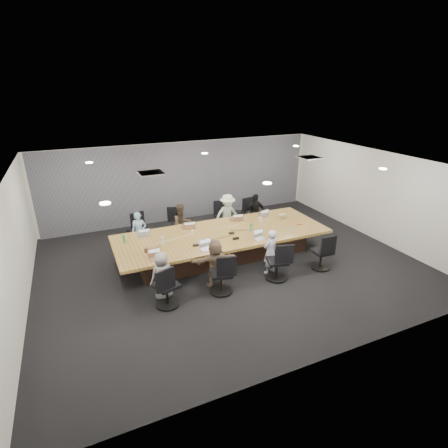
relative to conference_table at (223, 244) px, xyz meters
name	(u,v)px	position (x,y,z in m)	size (l,w,h in m)	color
floor	(230,264)	(0.00, -0.50, -0.40)	(10.00, 8.00, 0.00)	black
ceiling	(230,164)	(0.00, -0.50, 2.40)	(10.00, 8.00, 0.00)	white
wall_back	(184,181)	(0.00, 3.50, 1.00)	(10.00, 2.80, 0.00)	silver
wall_front	(331,295)	(0.00, -4.50, 1.00)	(10.00, 2.80, 0.00)	silver
wall_left	(14,251)	(-5.00, -0.50, 1.00)	(8.00, 2.80, 0.00)	silver
wall_right	(373,194)	(5.00, -0.50, 1.00)	(8.00, 2.80, 0.00)	silver
curtain	(184,181)	(0.00, 3.42, 1.00)	(9.80, 0.04, 2.80)	slate
conference_table	(223,244)	(0.00, 0.00, 0.00)	(6.00, 2.20, 0.74)	#311E15
chair_0	(138,233)	(-2.10, 1.70, 0.02)	(0.56, 0.56, 0.83)	black
chair_1	(179,226)	(-0.78, 1.70, 0.03)	(0.58, 0.58, 0.86)	black
chair_2	(223,219)	(0.77, 1.70, 0.03)	(0.58, 0.58, 0.85)	black
chair_3	(250,216)	(1.77, 1.70, 0.00)	(0.54, 0.54, 0.79)	black
chair_4	(167,289)	(-2.10, -1.70, 0.03)	(0.58, 0.58, 0.86)	black
chair_5	(221,276)	(-0.78, -1.70, 0.03)	(0.58, 0.58, 0.86)	black
chair_6	(277,264)	(0.76, -1.70, 0.02)	(0.57, 0.57, 0.85)	black
chair_7	(321,254)	(2.16, -1.70, 0.02)	(0.57, 0.57, 0.84)	black
person_0	(139,232)	(-2.10, 1.35, 0.20)	(0.44, 0.29, 1.20)	#85ABC9
laptop_0	(143,234)	(-2.10, 0.80, 0.35)	(0.31, 0.21, 0.02)	#B2B2B7
person_1	(182,224)	(-0.78, 1.35, 0.24)	(0.62, 0.49, 1.28)	#413528
laptop_1	(187,227)	(-0.78, 0.80, 0.35)	(0.34, 0.23, 0.02)	#8C6647
person_2	(228,215)	(0.77, 1.35, 0.30)	(0.90, 0.52, 1.39)	#B5CBB1
laptop_2	(235,219)	(0.77, 0.80, 0.35)	(0.34, 0.23, 0.02)	#8C6647
person_3	(255,212)	(1.77, 1.35, 0.24)	(0.75, 0.31, 1.29)	black
laptop_3	(263,215)	(1.77, 0.80, 0.35)	(0.32, 0.22, 0.02)	#B2B2B7
person_4	(162,275)	(-2.10, -1.35, 0.18)	(0.57, 0.37, 1.16)	gray
laptop_4	(156,259)	(-2.10, -0.80, 0.35)	(0.31, 0.21, 0.02)	#8C6647
person_5	(215,263)	(-0.78, -1.35, 0.22)	(1.14, 0.36, 1.23)	#7A614C
laptop_5	(207,249)	(-0.78, -0.80, 0.35)	(0.34, 0.23, 0.02)	#B2B2B7
person_6	(270,252)	(0.76, -1.35, 0.21)	(0.44, 0.29, 1.22)	silver
laptop_6	(260,239)	(0.76, -0.80, 0.35)	(0.32, 0.22, 0.02)	#B2B2B7
bottle_green_left	(124,239)	(-2.65, 0.44, 0.46)	(0.07, 0.07, 0.24)	#36915A
bottle_green_right	(251,227)	(0.79, -0.24, 0.46)	(0.07, 0.07, 0.25)	#36915A
bottle_clear	(163,241)	(-1.75, -0.08, 0.45)	(0.07, 0.07, 0.22)	silver
cup_white_far	(192,232)	(-0.79, 0.33, 0.39)	(0.08, 0.08, 0.09)	white
cup_white_near	(260,219)	(1.44, 0.39, 0.39)	(0.09, 0.09, 0.11)	white
mug_brown	(146,250)	(-2.24, -0.34, 0.40)	(0.09, 0.09, 0.11)	brown
mic_left	(196,245)	(-0.98, -0.49, 0.35)	(0.15, 0.10, 0.03)	black
mic_right	(231,233)	(0.21, -0.14, 0.35)	(0.15, 0.10, 0.03)	black
stapler	(236,238)	(0.15, -0.55, 0.37)	(0.17, 0.04, 0.07)	black
canvas_bag	(282,216)	(2.16, 0.30, 0.41)	(0.25, 0.15, 0.13)	tan
snack_packet	(299,224)	(2.37, -0.34, 0.36)	(0.17, 0.11, 0.04)	#CB5F26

